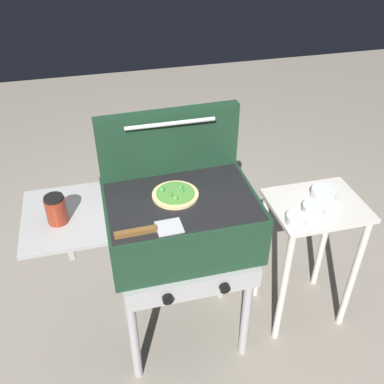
% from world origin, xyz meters
% --- Properties ---
extents(ground_plane, '(8.00, 8.00, 0.00)m').
position_xyz_m(ground_plane, '(0.00, 0.00, 0.00)').
color(ground_plane, gray).
extents(grill, '(0.96, 0.53, 0.90)m').
position_xyz_m(grill, '(-0.01, -0.00, 0.76)').
color(grill, '#193823').
rests_on(grill, ground_plane).
extents(grill_lid_open, '(0.63, 0.09, 0.30)m').
position_xyz_m(grill_lid_open, '(0.00, 0.21, 1.05)').
color(grill_lid_open, '#193823').
rests_on(grill_lid_open, grill).
extents(pizza_veggie, '(0.20, 0.20, 0.03)m').
position_xyz_m(pizza_veggie, '(-0.02, 0.02, 0.91)').
color(pizza_veggie, '#E0C17F').
rests_on(pizza_veggie, grill).
extents(sauce_jar, '(0.08, 0.08, 0.12)m').
position_xyz_m(sauce_jar, '(-0.49, -0.04, 0.96)').
color(sauce_jar, maroon).
rests_on(sauce_jar, grill).
extents(spatula, '(0.26, 0.09, 0.02)m').
position_xyz_m(spatula, '(-0.16, -0.18, 0.91)').
color(spatula, '#B7BABF').
rests_on(spatula, grill).
extents(prep_table, '(0.44, 0.36, 0.75)m').
position_xyz_m(prep_table, '(0.66, 0.00, 0.53)').
color(prep_table, beige).
rests_on(prep_table, ground_plane).
extents(topping_bowl_near, '(0.12, 0.12, 0.04)m').
position_xyz_m(topping_bowl_near, '(0.71, 0.04, 0.77)').
color(topping_bowl_near, silver).
rests_on(topping_bowl_near, prep_table).
extents(topping_bowl_far, '(0.09, 0.09, 0.04)m').
position_xyz_m(topping_bowl_far, '(0.50, -0.11, 0.77)').
color(topping_bowl_far, silver).
rests_on(topping_bowl_far, prep_table).
extents(topping_bowl_middle, '(0.10, 0.10, 0.04)m').
position_xyz_m(topping_bowl_middle, '(0.61, -0.06, 0.77)').
color(topping_bowl_middle, silver).
rests_on(topping_bowl_middle, prep_table).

